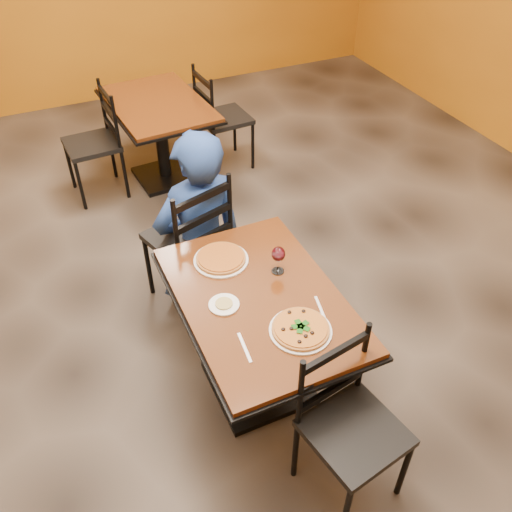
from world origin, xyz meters
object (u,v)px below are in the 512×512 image
side_plate (224,305)px  pizza_far (221,258)px  table_second (160,123)px  pizza_main (301,328)px  table_main (260,322)px  wine_glass (278,259)px  diner (199,220)px  chair_main_far (187,238)px  plate_far (221,260)px  chair_second_right (224,118)px  chair_main_near (355,433)px  plate_main (300,331)px  chair_second_left (92,145)px

side_plate → pizza_far: bearing=70.9°
table_second → pizza_main: bearing=-92.2°
table_main → pizza_far: bearing=102.5°
table_main → wine_glass: bearing=38.7°
table_second → diner: diner is taller
chair_main_far → pizza_main: bearing=80.9°
diner → pizza_main: 1.23m
diner → plate_far: bearing=78.5°
side_plate → diner: bearing=78.7°
table_main → plate_far: 0.41m
chair_second_right → plate_far: (-0.88, -2.17, 0.28)m
chair_main_near → pizza_far: 1.17m
pizza_far → chair_second_right: bearing=68.0°
chair_main_far → wine_glass: chair_main_far is taller
table_main → chair_main_far: chair_main_far is taller
diner → plate_main: size_ratio=4.11×
table_main → chair_main_far: bearing=96.4°
chair_second_right → plate_main: bearing=162.3°
pizza_far → chair_second_left: bearing=98.9°
chair_main_far → plate_far: chair_main_far is taller
table_main → chair_second_right: 2.64m
chair_main_far → chair_second_left: 1.62m
table_second → diner: size_ratio=0.95×
plate_far → wine_glass: wine_glass is taller
pizza_main → pizza_far: bearing=103.6°
chair_main_far → pizza_far: chair_main_far is taller
chair_main_near → diner: bearing=85.4°
chair_main_near → chair_second_right: bearing=68.7°
pizza_far → table_second: bearing=82.9°
table_main → plate_main: (0.08, -0.30, 0.20)m
diner → chair_main_far: bearing=-9.2°
plate_main → side_plate: (-0.27, 0.32, 0.00)m
diner → wine_glass: 0.83m
chair_second_left → pizza_main: size_ratio=3.35×
chair_second_left → plate_main: bearing=6.7°
chair_main_near → side_plate: 0.89m
table_main → pizza_far: 0.42m
pizza_main → plate_far: bearing=103.6°
table_main → plate_main: size_ratio=3.97×
chair_main_far → chair_second_left: size_ratio=1.06×
table_main → wine_glass: size_ratio=6.83×
plate_main → chair_second_left: bearing=100.0°
chair_main_near → table_second: bearing=79.2°
diner → chair_main_near: bearing=90.4°
table_second → chair_second_left: chair_second_left is taller
table_second → pizza_far: (-0.27, -2.17, 0.22)m
chair_second_right → plate_main: 2.92m
table_second → diner: 1.61m
table_main → chair_second_right: chair_second_right is taller
side_plate → wine_glass: size_ratio=0.89×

